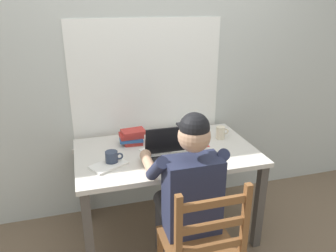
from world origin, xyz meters
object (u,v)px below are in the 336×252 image
at_px(desk, 166,161).
at_px(coffee_mug_white, 221,133).
at_px(laptop, 171,154).
at_px(computer_mouse, 205,159).
at_px(book_stack_main, 132,137).
at_px(landscape_photo_print, 200,145).
at_px(wooden_chair, 202,248).
at_px(seated_person, 187,190).
at_px(coffee_mug_dark, 112,158).

relative_size(desk, coffee_mug_white, 12.44).
bearing_deg(laptop, computer_mouse, -19.39).
relative_size(computer_mouse, book_stack_main, 0.47).
xyz_separation_m(desk, landscape_photo_print, (0.29, 0.01, 0.10)).
bearing_deg(coffee_mug_white, wooden_chair, -119.89).
xyz_separation_m(coffee_mug_white, landscape_photo_print, (-0.21, -0.08, -0.05)).
distance_m(desk, landscape_photo_print, 0.30).
bearing_deg(seated_person, coffee_mug_dark, 138.24).
bearing_deg(desk, laptop, -94.83).
bearing_deg(book_stack_main, seated_person, -71.55).
xyz_separation_m(desk, wooden_chair, (0.00, -0.77, -0.19)).
height_order(desk, coffee_mug_white, coffee_mug_white).
relative_size(book_stack_main, landscape_photo_print, 1.64).
xyz_separation_m(coffee_mug_white, coffee_mug_dark, (-0.92, -0.20, -0.01)).
xyz_separation_m(coffee_mug_dark, landscape_photo_print, (0.71, 0.12, -0.05)).
bearing_deg(book_stack_main, computer_mouse, -45.39).
distance_m(desk, seated_person, 0.49).
bearing_deg(desk, seated_person, -89.87).
distance_m(seated_person, wooden_chair, 0.36).
height_order(coffee_mug_white, coffee_mug_dark, coffee_mug_white).
bearing_deg(seated_person, desk, 90.13).
xyz_separation_m(seated_person, wooden_chair, (-0.00, -0.28, -0.23)).
bearing_deg(coffee_mug_dark, landscape_photo_print, 9.49).
bearing_deg(desk, landscape_photo_print, 2.74).
bearing_deg(computer_mouse, seated_person, -132.42).
bearing_deg(wooden_chair, book_stack_main, 103.31).
bearing_deg(computer_mouse, coffee_mug_white, 51.00).
distance_m(coffee_mug_dark, book_stack_main, 0.36).
bearing_deg(coffee_mug_dark, wooden_chair, -57.21).
distance_m(wooden_chair, book_stack_main, 1.05).
bearing_deg(wooden_chair, landscape_photo_print, 69.87).
xyz_separation_m(wooden_chair, book_stack_main, (-0.23, 0.96, 0.35)).
distance_m(laptop, coffee_mug_dark, 0.42).
xyz_separation_m(seated_person, landscape_photo_print, (0.29, 0.50, 0.06)).
bearing_deg(desk, wooden_chair, -89.92).
bearing_deg(wooden_chair, laptop, 91.49).
distance_m(laptop, computer_mouse, 0.25).
height_order(computer_mouse, coffee_mug_dark, coffee_mug_dark).
bearing_deg(coffee_mug_dark, laptop, -8.98).
height_order(desk, wooden_chair, wooden_chair).
distance_m(desk, laptop, 0.23).
height_order(seated_person, coffee_mug_white, seated_person).
height_order(coffee_mug_white, landscape_photo_print, coffee_mug_white).
relative_size(desk, computer_mouse, 13.69).
xyz_separation_m(wooden_chair, landscape_photo_print, (0.29, 0.78, 0.29)).
distance_m(wooden_chair, coffee_mug_dark, 0.85).
height_order(laptop, coffee_mug_dark, laptop).
bearing_deg(wooden_chair, coffee_mug_white, 60.11).
height_order(seated_person, landscape_photo_print, seated_person).
xyz_separation_m(laptop, landscape_photo_print, (0.30, 0.18, -0.05)).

